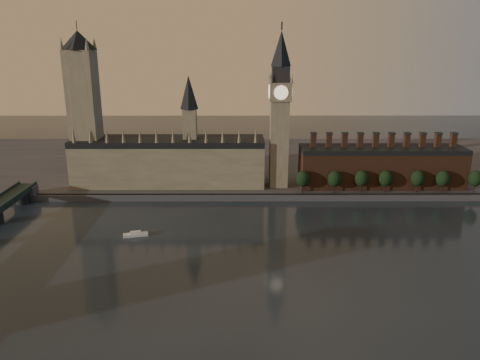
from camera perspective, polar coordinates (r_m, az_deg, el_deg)
The scene contains 14 objects.
ground at distance 221.63m, azimuth 4.33°, elevation -10.15°, with size 900.00×900.00×0.00m, color black.
north_bank at distance 388.16m, azimuth 2.36°, elevation 2.04°, with size 900.00×182.00×4.00m.
palace_of_westminster at distance 325.24m, azimuth -8.54°, elevation 2.55°, with size 130.00×30.30×74.00m.
victoria_tower at distance 331.30m, azimuth -18.49°, elevation 8.75°, with size 24.00×24.00×108.00m.
big_ben at distance 311.39m, azimuth 4.88°, elevation 8.66°, with size 15.00×15.00×107.00m.
chimney_block at distance 332.42m, azimuth 16.82°, elevation 1.65°, with size 110.00×25.00×37.00m.
embankment_tree_0 at distance 306.59m, azimuth 7.64°, elevation 0.14°, with size 8.60×8.60×14.88m.
embankment_tree_1 at distance 309.83m, azimuth 11.43°, elevation 0.13°, with size 8.60×8.60×14.88m.
embankment_tree_2 at distance 314.76m, azimuth 14.60°, elevation 0.18°, with size 8.60×8.60×14.88m.
embankment_tree_3 at distance 319.30m, azimuth 17.32°, elevation 0.19°, with size 8.60×8.60×14.88m.
embankment_tree_4 at distance 326.35m, azimuth 20.82°, elevation 0.20°, with size 8.60×8.60×14.88m.
embankment_tree_5 at distance 331.73m, azimuth 23.48°, elevation 0.16°, with size 8.60×8.60×14.88m.
embankment_tree_6 at distance 341.02m, azimuth 26.76°, elevation 0.16°, with size 8.60×8.60×14.88m.
river_boat at distance 255.99m, azimuth -12.61°, elevation -6.47°, with size 13.36×6.56×2.57m.
Camera 1 is at (-16.98, -197.25, 99.62)m, focal length 35.00 mm.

